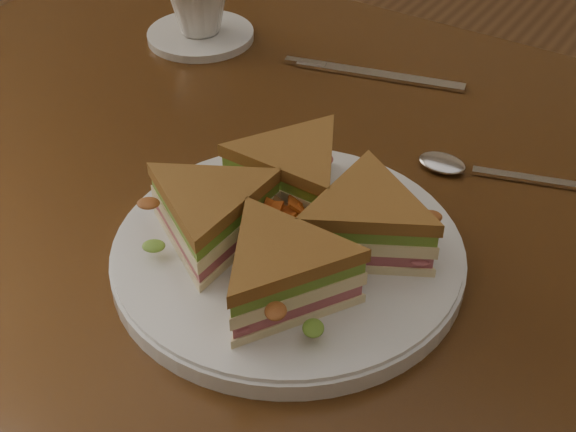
{
  "coord_description": "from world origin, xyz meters",
  "views": [
    {
      "loc": [
        0.29,
        -0.53,
        1.21
      ],
      "look_at": [
        0.01,
        -0.1,
        0.8
      ],
      "focal_mm": 50.0,
      "sensor_mm": 36.0,
      "label": 1
    }
  ],
  "objects": [
    {
      "name": "crisps_mound",
      "position": [
        0.01,
        -0.1,
        0.79
      ],
      "size": [
        0.09,
        0.09,
        0.05
      ],
      "primitive_type": null,
      "color": "#CF571A",
      "rests_on": "plate"
    },
    {
      "name": "knife",
      "position": [
        -0.09,
        0.22,
        0.75
      ],
      "size": [
        0.21,
        0.07,
        0.0
      ],
      "rotation": [
        0.0,
        0.0,
        0.25
      ],
      "color": "silver",
      "rests_on": "table"
    },
    {
      "name": "plate",
      "position": [
        0.01,
        -0.1,
        0.76
      ],
      "size": [
        0.3,
        0.3,
        0.02
      ],
      "primitive_type": "cylinder",
      "color": "white",
      "rests_on": "table"
    },
    {
      "name": "saucer",
      "position": [
        -0.31,
        0.19,
        0.76
      ],
      "size": [
        0.13,
        0.13,
        0.01
      ],
      "primitive_type": "cylinder",
      "color": "white",
      "rests_on": "table"
    },
    {
      "name": "spoon",
      "position": [
        0.09,
        0.1,
        0.75
      ],
      "size": [
        0.18,
        0.07,
        0.01
      ],
      "rotation": [
        0.0,
        0.0,
        0.3
      ],
      "color": "silver",
      "rests_on": "table"
    },
    {
      "name": "sandwich_wedges",
      "position": [
        0.01,
        -0.1,
        0.8
      ],
      "size": [
        0.29,
        0.29,
        0.06
      ],
      "color": "#FFF0BC",
      "rests_on": "plate"
    },
    {
      "name": "coffee_cup",
      "position": [
        -0.31,
        0.19,
        0.8
      ],
      "size": [
        0.09,
        0.09,
        0.07
      ],
      "primitive_type": "imported",
      "rotation": [
        0.0,
        0.0,
        -0.13
      ],
      "color": "white",
      "rests_on": "saucer"
    },
    {
      "name": "table",
      "position": [
        0.0,
        0.0,
        0.65
      ],
      "size": [
        1.2,
        0.8,
        0.75
      ],
      "color": "#331C0B",
      "rests_on": "ground"
    }
  ]
}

